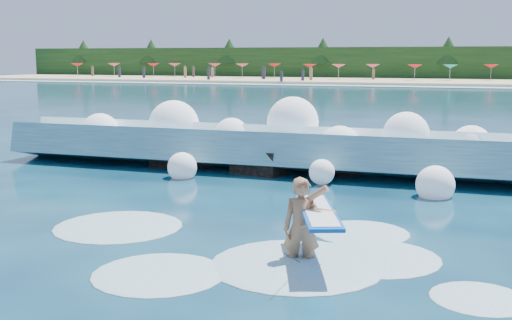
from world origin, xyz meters
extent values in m
plane|color=#072038|center=(0.00, 0.00, 0.00)|extent=(200.00, 200.00, 0.00)
cube|color=tan|center=(0.00, 78.00, 0.20)|extent=(140.00, 20.00, 0.40)
cube|color=silver|center=(0.00, 67.00, 0.04)|extent=(140.00, 5.00, 0.08)
cube|color=black|center=(0.00, 88.00, 2.50)|extent=(140.00, 4.00, 5.00)
cube|color=teal|center=(1.34, 7.45, 0.50)|extent=(20.16, 3.07, 1.68)
cube|color=white|center=(1.34, 8.25, 1.01)|extent=(20.16, 1.42, 0.78)
cube|color=black|center=(-2.97, 7.53, 0.39)|extent=(2.48, 2.15, 1.14)
cube|color=black|center=(0.03, 6.73, 0.31)|extent=(1.82, 1.56, 0.87)
cube|color=black|center=(2.73, 7.93, 0.43)|extent=(2.23, 2.20, 1.22)
imported|color=#9A6A48|center=(3.48, -1.27, 0.59)|extent=(0.75, 0.60, 1.80)
cube|color=blue|center=(3.76, -1.22, 0.90)|extent=(1.39, 2.50, 0.06)
cube|color=white|center=(3.76, -1.22, 0.92)|extent=(1.22, 2.27, 0.06)
cylinder|color=black|center=(3.66, -2.47, 0.45)|extent=(0.01, 0.91, 0.43)
sphere|color=white|center=(-6.01, 7.24, 0.97)|extent=(1.32, 1.32, 1.32)
sphere|color=white|center=(-3.50, 7.85, 1.22)|extent=(1.74, 1.74, 1.74)
sphere|color=white|center=(-1.34, 7.72, 1.00)|extent=(1.15, 1.15, 1.15)
sphere|color=white|center=(0.59, 8.24, 1.44)|extent=(1.68, 1.68, 1.68)
sphere|color=white|center=(2.39, 7.11, 0.87)|extent=(1.27, 1.27, 1.27)
sphere|color=white|center=(4.27, 7.66, 1.24)|extent=(1.39, 1.39, 1.39)
sphere|color=white|center=(6.12, 8.05, 0.95)|extent=(1.22, 1.22, 1.22)
sphere|color=white|center=(-1.93, 5.20, 0.32)|extent=(0.88, 0.88, 0.88)
sphere|color=white|center=(2.22, 5.55, 0.35)|extent=(0.73, 0.73, 0.73)
sphere|color=white|center=(5.33, 4.93, 0.31)|extent=(0.99, 0.99, 0.99)
ellipsoid|color=silver|center=(3.45, -1.47, 0.00)|extent=(3.06, 3.06, 0.15)
ellipsoid|color=silver|center=(1.42, -2.67, 0.00)|extent=(2.25, 2.25, 0.11)
ellipsoid|color=silver|center=(4.68, -0.62, 0.00)|extent=(2.32, 2.32, 0.12)
ellipsoid|color=silver|center=(-0.79, -0.28, 0.00)|extent=(2.72, 2.72, 0.14)
ellipsoid|color=silver|center=(4.14, 0.94, 0.00)|extent=(1.98, 1.98, 0.10)
ellipsoid|color=silver|center=(6.43, -2.08, 0.00)|extent=(1.48, 1.48, 0.07)
cone|color=red|center=(-55.59, 77.84, 2.25)|extent=(2.00, 2.00, 0.50)
cone|color=#CC3C55|center=(-50.00, 79.82, 2.25)|extent=(2.00, 2.00, 0.50)
cone|color=red|center=(-43.50, 81.10, 2.25)|extent=(2.00, 2.00, 0.50)
cone|color=#CC3C55|center=(-40.23, 82.12, 2.25)|extent=(2.00, 2.00, 0.50)
cone|color=#CC3C55|center=(-33.18, 81.95, 2.25)|extent=(2.00, 2.00, 0.50)
cone|color=#CC3C55|center=(-28.16, 80.79, 2.25)|extent=(2.00, 2.00, 0.50)
cone|color=red|center=(-23.42, 82.07, 2.25)|extent=(2.00, 2.00, 0.50)
cone|color=red|center=(-17.03, 78.71, 2.25)|extent=(2.00, 2.00, 0.50)
cone|color=#CC3C55|center=(-12.77, 78.54, 2.25)|extent=(2.00, 2.00, 0.50)
cone|color=#CC3C55|center=(-8.16, 79.80, 2.25)|extent=(2.00, 2.00, 0.50)
cone|color=red|center=(-2.21, 78.23, 2.25)|extent=(2.00, 2.00, 0.50)
cone|color=#15897C|center=(2.36, 78.55, 2.25)|extent=(2.00, 2.00, 0.50)
cone|color=red|center=(7.58, 82.05, 2.25)|extent=(2.00, 2.00, 0.50)
cube|color=#3F332D|center=(-14.80, 69.71, 0.76)|extent=(0.35, 0.22, 1.36)
cube|color=#8C664C|center=(-40.26, 78.74, 1.14)|extent=(0.35, 0.22, 1.49)
cube|color=#262633|center=(-12.36, 80.53, 1.10)|extent=(0.35, 0.22, 1.41)
cube|color=brown|center=(-2.14, 73.10, 1.18)|extent=(0.35, 0.22, 1.55)
cube|color=#3F332D|center=(7.17, 71.91, 1.19)|extent=(0.35, 0.22, 1.59)
cube|color=#262633|center=(1.12, 72.96, 1.11)|extent=(0.35, 0.22, 1.41)
cube|color=#3F332D|center=(2.93, 69.05, 0.79)|extent=(0.35, 0.22, 1.42)
cube|color=#8C664C|center=(5.42, 70.36, 1.20)|extent=(0.35, 0.22, 1.60)
cube|color=#262633|center=(-22.54, 80.82, 1.21)|extent=(0.35, 0.22, 1.61)
cube|color=#3F332D|center=(-1.09, 81.58, 1.09)|extent=(0.35, 0.22, 1.37)
camera|label=1|loc=(6.28, -11.72, 3.55)|focal=45.00mm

